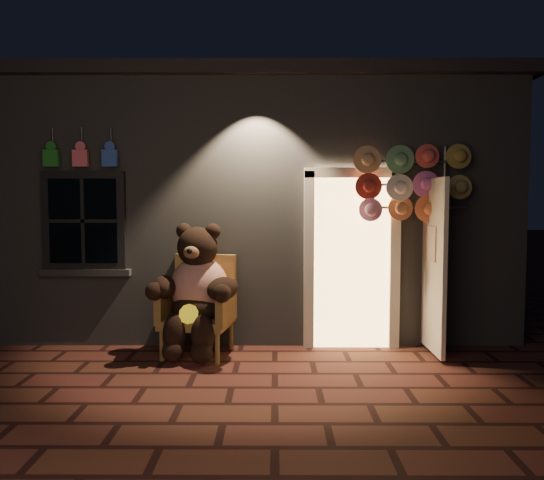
{
  "coord_description": "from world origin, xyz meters",
  "views": [
    {
      "loc": [
        0.42,
        -4.96,
        1.77
      ],
      "look_at": [
        0.38,
        1.0,
        1.35
      ],
      "focal_mm": 35.0,
      "sensor_mm": 36.0,
      "label": 1
    }
  ],
  "objects": [
    {
      "name": "wicker_armchair",
      "position": [
        -0.46,
        1.19,
        0.57
      ],
      "size": [
        0.89,
        0.83,
        1.15
      ],
      "rotation": [
        0.0,
        0.0,
        -0.17
      ],
      "color": "#A17F3E",
      "rests_on": "ground"
    },
    {
      "name": "hat_rack",
      "position": [
        2.01,
        1.28,
        1.98
      ],
      "size": [
        1.39,
        0.22,
        2.46
      ],
      "color": "#59595E",
      "rests_on": "ground"
    },
    {
      "name": "shop_building",
      "position": [
        0.0,
        3.99,
        1.74
      ],
      "size": [
        7.3,
        5.95,
        3.51
      ],
      "color": "slate",
      "rests_on": "ground"
    },
    {
      "name": "teddy_bear",
      "position": [
        -0.48,
        1.04,
        0.77
      ],
      "size": [
        1.08,
        0.92,
        1.51
      ],
      "rotation": [
        0.0,
        0.0,
        -0.17
      ],
      "color": "red",
      "rests_on": "ground"
    },
    {
      "name": "ground",
      "position": [
        0.0,
        0.0,
        0.0
      ],
      "size": [
        60.0,
        60.0,
        0.0
      ],
      "primitive_type": "plane",
      "color": "#51241F",
      "rests_on": "ground"
    }
  ]
}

